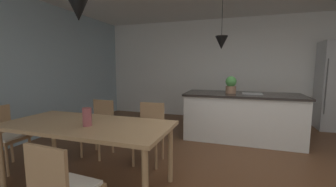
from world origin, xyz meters
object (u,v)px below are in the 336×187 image
potted_plant_on_island (231,85)px  refrigerator (335,86)px  dining_table (87,129)px  chair_far_right (149,130)px  vase_on_dining_table (87,117)px  chair_window_end (5,135)px  kitchen_island (241,116)px  chair_far_left (99,125)px

potted_plant_on_island → refrigerator: bearing=31.8°
dining_table → chair_far_right: bearing=61.8°
refrigerator → vase_on_dining_table: 5.25m
chair_window_end → vase_on_dining_table: 1.49m
chair_window_end → potted_plant_on_island: potted_plant_on_island is taller
chair_window_end → refrigerator: refrigerator is taller
refrigerator → potted_plant_on_island: bearing=-148.2°
kitchen_island → refrigerator: (1.98, 1.37, 0.53)m
chair_window_end → potted_plant_on_island: 3.75m
kitchen_island → vase_on_dining_table: size_ratio=10.70×
potted_plant_on_island → kitchen_island: bearing=0.0°
kitchen_island → refrigerator: size_ratio=1.09×
dining_table → chair_far_right: (0.44, 0.82, -0.21)m
vase_on_dining_table → potted_plant_on_island: bearing=59.0°
dining_table → vase_on_dining_table: size_ratio=9.72×
vase_on_dining_table → chair_window_end: bearing=176.6°
chair_far_left → chair_far_right: size_ratio=1.00×
chair_far_right → chair_window_end: bearing=-155.3°
chair_far_left → refrigerator: bearing=34.4°
chair_far_left → refrigerator: refrigerator is taller
chair_window_end → refrigerator: size_ratio=0.44×
chair_window_end → chair_far_left: size_ratio=1.00×
chair_far_left → refrigerator: (4.17, 2.86, 0.52)m
potted_plant_on_island → chair_far_right: bearing=-126.1°
refrigerator → potted_plant_on_island: refrigerator is taller
dining_table → kitchen_island: bearing=52.9°
chair_window_end → kitchen_island: 3.88m
chair_far_left → vase_on_dining_table: size_ratio=4.29×
chair_window_end → refrigerator: bearing=35.9°
vase_on_dining_table → chair_far_left: bearing=120.0°
potted_plant_on_island → dining_table: bearing=-123.5°
dining_table → chair_far_left: (-0.44, 0.82, -0.21)m
dining_table → potted_plant_on_island: (1.53, 2.32, 0.38)m
chair_far_right → chair_far_left: bearing=180.0°
dining_table → vase_on_dining_table: vase_on_dining_table is taller
kitchen_island → potted_plant_on_island: size_ratio=6.54×
chair_far_left → vase_on_dining_table: 1.12m
chair_far_left → dining_table: bearing=-61.8°
kitchen_island → potted_plant_on_island: (-0.22, -0.00, 0.61)m
kitchen_island → chair_window_end: bearing=-143.3°
dining_table → potted_plant_on_island: potted_plant_on_island is taller
dining_table → chair_far_right: chair_far_right is taller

